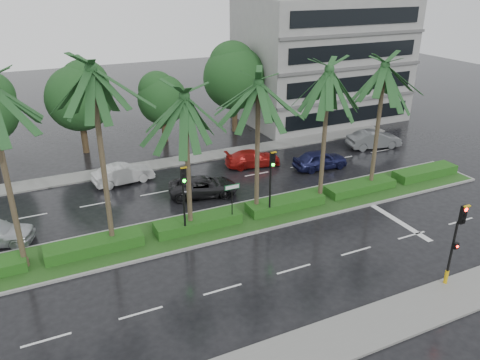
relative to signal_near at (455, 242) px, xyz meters
name	(u,v)px	position (x,y,z in m)	size (l,w,h in m)	color
ground	(251,226)	(-6.00, 9.39, -2.50)	(120.00, 120.00, 0.00)	black
near_sidewalk	(358,332)	(-6.00, -0.81, -2.44)	(40.00, 2.40, 0.12)	slate
far_sidewalk	(185,160)	(-6.00, 21.39, -2.44)	(40.00, 2.00, 0.12)	slate
median	(243,218)	(-6.00, 10.39, -2.42)	(36.00, 4.00, 0.15)	gray
hedge	(244,212)	(-6.00, 10.39, -2.05)	(35.20, 1.40, 0.60)	#1E4313
lane_markings	(297,219)	(-2.96, 8.96, -2.50)	(34.00, 13.06, 0.01)	silver
palm_row	(223,89)	(-7.26, 10.41, 5.75)	(26.30, 4.20, 10.55)	#443C27
signal_near	(455,242)	(0.00, 0.00, 0.00)	(0.34, 0.45, 4.36)	black
signal_median_left	(184,191)	(-10.00, 9.69, 0.49)	(0.34, 0.42, 4.36)	black
signal_median_right	(271,175)	(-4.50, 9.69, 0.49)	(0.34, 0.42, 4.36)	black
street_sign	(232,194)	(-7.00, 9.87, -0.38)	(0.95, 0.09, 2.60)	black
bg_trees	(174,85)	(-4.85, 26.98, 2.51)	(33.34, 5.88, 8.49)	#3D301C
building	(322,60)	(11.00, 27.39, 3.50)	(16.00, 10.00, 12.00)	gray
car_white	(123,174)	(-11.50, 19.08, -1.79)	(4.32, 1.51, 1.42)	#B4B4B4
car_darkgrey	(203,186)	(-7.00, 14.68, -1.85)	(4.70, 2.17, 1.31)	black
car_red	(253,158)	(-1.50, 18.02, -1.87)	(4.39, 1.79, 1.27)	#A21511
car_blue	(320,160)	(3.00, 15.32, -1.77)	(4.31, 1.73, 1.47)	#161944
car_grey	(374,139)	(9.97, 17.31, -1.74)	(4.66, 1.62, 1.53)	slate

